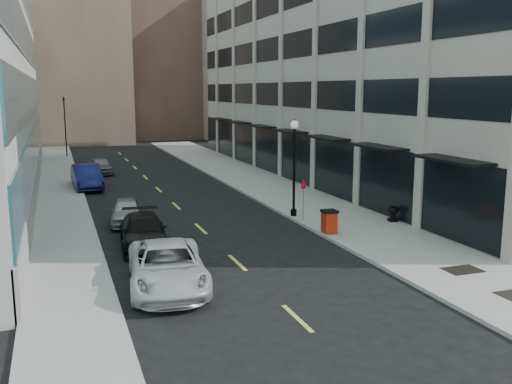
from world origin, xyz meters
TOP-DOWN VIEW (x-y plane):
  - ground at (0.00, 0.00)m, footprint 160.00×160.00m
  - sidewalk_right at (7.50, 20.00)m, footprint 5.00×80.00m
  - sidewalk_left at (-6.50, 20.00)m, footprint 3.00×80.00m
  - building_right at (16.94, 26.99)m, footprint 15.30×46.50m
  - skyline_tan_near at (-4.00, 68.00)m, footprint 14.00×18.00m
  - skyline_brown at (8.00, 72.00)m, footprint 12.00×16.00m
  - skyline_stone at (18.00, 66.00)m, footprint 10.00×14.00m
  - grate_far at (7.60, 3.80)m, footprint 1.40×1.00m
  - road_centerline at (0.00, 17.00)m, footprint 0.15×68.20m
  - traffic_signal at (-5.50, 48.00)m, footprint 0.66×0.66m
  - car_white_van at (-3.20, 6.00)m, footprint 3.21×5.88m
  - car_black_pickup at (-3.20, 11.58)m, footprint 2.37×4.99m
  - car_silver_sedan at (-3.35, 16.31)m, footprint 2.11×4.10m
  - car_blue_sedan at (-4.65, 28.00)m, footprint 2.04×5.22m
  - car_grey_sedan at (-3.20, 35.00)m, footprint 2.04×4.17m
  - trash_bin at (5.40, 10.58)m, footprint 0.72×0.79m
  - lamppost at (5.30, 14.60)m, footprint 0.44×0.44m
  - sign_post at (5.30, 13.35)m, footprint 0.26×0.07m
  - urn_planter at (9.60, 11.68)m, footprint 0.58×0.58m

SIDE VIEW (x-z plane):
  - ground at x=0.00m, z-range 0.00..0.00m
  - road_centerline at x=0.00m, z-range 0.00..0.01m
  - sidewalk_right at x=7.50m, z-range 0.00..0.15m
  - sidewalk_left at x=-6.50m, z-range 0.00..0.15m
  - grate_far at x=7.60m, z-range 0.15..0.16m
  - urn_planter at x=9.60m, z-range 0.24..1.04m
  - car_silver_sedan at x=-3.35m, z-range 0.00..1.34m
  - car_grey_sedan at x=-3.20m, z-range 0.00..1.37m
  - car_black_pickup at x=-3.20m, z-range 0.00..1.41m
  - trash_bin at x=5.40m, z-range 0.19..1.30m
  - car_white_van at x=-3.20m, z-range 0.00..1.56m
  - car_blue_sedan at x=-4.65m, z-range 0.00..1.69m
  - sign_post at x=5.30m, z-range 0.48..2.66m
  - lamppost at x=5.30m, z-range 0.61..5.84m
  - traffic_signal at x=-5.50m, z-range 2.23..9.21m
  - building_right at x=16.94m, z-range -0.13..18.12m
  - skyline_stone at x=18.00m, z-range 0.00..20.00m
  - skyline_tan_near at x=-4.00m, z-range 0.00..28.00m
  - skyline_brown at x=8.00m, z-range 0.00..34.00m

